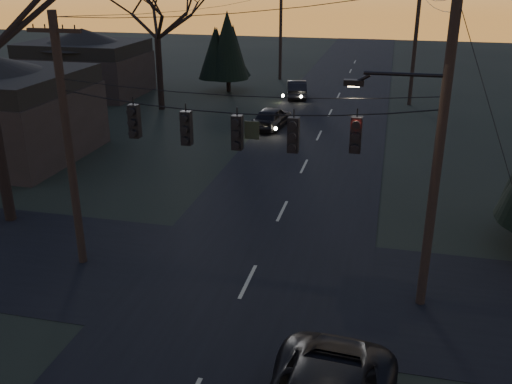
% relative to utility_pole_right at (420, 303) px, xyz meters
% --- Properties ---
extents(main_road, '(8.00, 120.00, 0.02)m').
position_rel_utility_pole_right_xyz_m(main_road, '(-5.50, 10.00, 0.01)').
color(main_road, black).
rests_on(main_road, ground).
extents(cross_road, '(60.00, 7.00, 0.02)m').
position_rel_utility_pole_right_xyz_m(cross_road, '(-5.50, 0.00, 0.01)').
color(cross_road, black).
rests_on(cross_road, ground).
extents(utility_pole_right, '(5.00, 0.30, 10.00)m').
position_rel_utility_pole_right_xyz_m(utility_pole_right, '(0.00, 0.00, 0.00)').
color(utility_pole_right, black).
rests_on(utility_pole_right, ground).
extents(utility_pole_left, '(1.80, 0.30, 8.50)m').
position_rel_utility_pole_right_xyz_m(utility_pole_left, '(-11.50, 0.00, 0.00)').
color(utility_pole_left, black).
rests_on(utility_pole_left, ground).
extents(utility_pole_far_r, '(1.80, 0.30, 8.50)m').
position_rel_utility_pole_right_xyz_m(utility_pole_far_r, '(0.00, 28.00, 0.00)').
color(utility_pole_far_r, black).
rests_on(utility_pole_far_r, ground).
extents(utility_pole_far_l, '(0.30, 0.30, 8.00)m').
position_rel_utility_pole_right_xyz_m(utility_pole_far_l, '(-11.50, 36.00, 0.00)').
color(utility_pole_far_l, black).
rests_on(utility_pole_far_l, ground).
extents(span_signal_assembly, '(11.50, 0.44, 1.68)m').
position_rel_utility_pole_right_xyz_m(span_signal_assembly, '(-5.74, 0.00, 5.17)').
color(span_signal_assembly, black).
rests_on(span_signal_assembly, ground).
extents(bare_tree_dist, '(7.23, 7.23, 9.99)m').
position_rel_utility_pole_right_xyz_m(bare_tree_dist, '(-17.63, 22.39, 6.98)').
color(bare_tree_dist, black).
rests_on(bare_tree_dist, ground).
extents(evergreen_dist, '(3.44, 3.44, 5.74)m').
position_rel_utility_pole_right_xyz_m(evergreen_dist, '(-14.61, 29.63, 3.46)').
color(evergreen_dist, black).
rests_on(evergreen_dist, ground).
extents(house_left_far, '(9.00, 7.00, 5.20)m').
position_rel_utility_pole_right_xyz_m(house_left_far, '(-25.50, 26.00, 2.60)').
color(house_left_far, black).
rests_on(house_left_far, ground).
extents(sedan_oncoming_a, '(2.23, 4.29, 1.39)m').
position_rel_utility_pole_right_xyz_m(sedan_oncoming_a, '(-8.70, 19.06, 0.70)').
color(sedan_oncoming_a, black).
rests_on(sedan_oncoming_a, ground).
extents(sedan_oncoming_b, '(2.23, 4.36, 1.37)m').
position_rel_utility_pole_right_xyz_m(sedan_oncoming_b, '(-8.70, 28.60, 0.68)').
color(sedan_oncoming_b, black).
rests_on(sedan_oncoming_b, ground).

